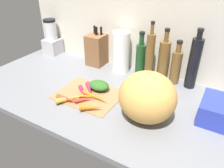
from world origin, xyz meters
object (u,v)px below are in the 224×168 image
(blender_appliance, at_px, (52,39))
(paper_towel_roll, at_px, (121,52))
(cutting_board, at_px, (89,94))
(carrot_7, at_px, (96,97))
(bottle_1, at_px, (150,57))
(carrot_1, at_px, (91,107))
(bottle_3, at_px, (176,66))
(carrot_6, at_px, (67,99))
(knife_block, at_px, (97,50))
(carrot_4, at_px, (71,98))
(carrot_5, at_px, (89,89))
(bottle_0, at_px, (140,58))
(carrot_0, at_px, (89,96))
(carrot_3, at_px, (82,91))
(winter_squash, at_px, (147,97))
(bottle_4, at_px, (194,63))
(bottle_2, at_px, (163,60))
(carrot_2, at_px, (85,99))

(blender_appliance, distance_m, paper_towel_roll, 0.63)
(cutting_board, height_order, blender_appliance, blender_appliance)
(carrot_7, relative_size, bottle_1, 0.48)
(carrot_1, relative_size, bottle_3, 0.43)
(carrot_6, relative_size, knife_block, 0.44)
(carrot_7, bearing_deg, carrot_4, -143.63)
(carrot_4, distance_m, carrot_7, 0.13)
(carrot_5, xyz_separation_m, bottle_0, (0.16, 0.36, 0.09))
(carrot_0, height_order, bottle_3, bottle_3)
(carrot_3, height_order, carrot_7, carrot_3)
(winter_squash, relative_size, bottle_1, 0.73)
(carrot_3, relative_size, winter_squash, 0.41)
(carrot_1, relative_size, bottle_1, 0.32)
(bottle_0, bearing_deg, bottle_4, 0.47)
(carrot_4, height_order, winter_squash, winter_squash)
(carrot_5, bearing_deg, bottle_2, 49.76)
(cutting_board, height_order, winter_squash, winter_squash)
(bottle_1, relative_size, bottle_4, 1.04)
(cutting_board, bearing_deg, carrot_4, -112.04)
(carrot_4, bearing_deg, carrot_0, 44.83)
(carrot_1, distance_m, carrot_7, 0.10)
(winter_squash, height_order, bottle_3, bottle_3)
(cutting_board, relative_size, carrot_2, 3.19)
(carrot_3, height_order, bottle_1, bottle_1)
(carrot_0, relative_size, carrot_7, 0.65)
(paper_towel_roll, distance_m, bottle_4, 0.46)
(carrot_0, relative_size, bottle_0, 0.40)
(paper_towel_roll, height_order, bottle_0, bottle_0)
(carrot_3, height_order, carrot_4, carrot_4)
(carrot_0, distance_m, bottle_2, 0.51)
(knife_block, height_order, bottle_2, bottle_2)
(bottle_0, bearing_deg, carrot_2, -105.18)
(carrot_2, distance_m, blender_appliance, 0.78)
(cutting_board, relative_size, bottle_1, 0.97)
(carrot_7, bearing_deg, carrot_0, -165.16)
(carrot_1, distance_m, paper_towel_roll, 0.50)
(carrot_2, bearing_deg, bottle_1, 64.16)
(carrot_4, height_order, carrot_7, carrot_4)
(carrot_7, relative_size, bottle_0, 0.62)
(carrot_4, relative_size, bottle_4, 0.47)
(carrot_1, height_order, bottle_2, bottle_2)
(carrot_6, xyz_separation_m, bottle_2, (0.35, 0.50, 0.11))
(carrot_6, xyz_separation_m, winter_squash, (0.41, 0.09, 0.10))
(paper_towel_roll, bearing_deg, bottle_2, 3.38)
(carrot_1, distance_m, winter_squash, 0.29)
(carrot_2, distance_m, bottle_2, 0.54)
(blender_appliance, bearing_deg, carrot_0, -32.29)
(carrot_4, distance_m, bottle_2, 0.60)
(carrot_0, xyz_separation_m, bottle_3, (0.35, 0.42, 0.09))
(carrot_3, height_order, bottle_3, bottle_3)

